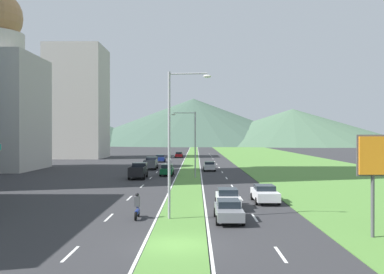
{
  "coord_description": "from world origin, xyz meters",
  "views": [
    {
      "loc": [
        1.01,
        -22.33,
        5.78
      ],
      "look_at": [
        0.43,
        39.08,
        5.5
      ],
      "focal_mm": 40.05,
      "sensor_mm": 36.0,
      "label": 1
    }
  ],
  "objects_px": {
    "street_lamp_near": "(174,135)",
    "motorcycle_rider": "(137,208)",
    "car_2": "(179,155)",
    "car_4": "(228,198)",
    "pickup_truck_0": "(151,163)",
    "car_1": "(229,210)",
    "car_3": "(265,193)",
    "car_5": "(209,166)",
    "car_6": "(160,158)",
    "street_lamp_mid": "(192,139)",
    "car_0": "(167,170)",
    "pickup_truck_1": "(139,171)"
  },
  "relations": [
    {
      "from": "car_0",
      "to": "car_3",
      "type": "distance_m",
      "value": 26.42
    },
    {
      "from": "car_5",
      "to": "motorcycle_rider",
      "type": "distance_m",
      "value": 40.06
    },
    {
      "from": "street_lamp_mid",
      "to": "car_2",
      "type": "relative_size",
      "value": 1.88
    },
    {
      "from": "pickup_truck_1",
      "to": "car_3",
      "type": "bearing_deg",
      "value": -146.36
    },
    {
      "from": "car_2",
      "to": "street_lamp_mid",
      "type": "bearing_deg",
      "value": -175.75
    },
    {
      "from": "car_5",
      "to": "car_6",
      "type": "bearing_deg",
      "value": -156.36
    },
    {
      "from": "street_lamp_mid",
      "to": "car_5",
      "type": "relative_size",
      "value": 2.16
    },
    {
      "from": "car_3",
      "to": "street_lamp_mid",
      "type": "bearing_deg",
      "value": -162.87
    },
    {
      "from": "street_lamp_mid",
      "to": "car_0",
      "type": "xyz_separation_m",
      "value": [
        -3.67,
        3.68,
        -4.37
      ]
    },
    {
      "from": "car_4",
      "to": "motorcycle_rider",
      "type": "bearing_deg",
      "value": -56.1
    },
    {
      "from": "street_lamp_mid",
      "to": "pickup_truck_1",
      "type": "bearing_deg",
      "value": -177.44
    },
    {
      "from": "car_2",
      "to": "pickup_truck_0",
      "type": "xyz_separation_m",
      "value": [
        -3.28,
        -36.95,
        0.24
      ]
    },
    {
      "from": "car_1",
      "to": "car_2",
      "type": "xyz_separation_m",
      "value": [
        -6.55,
        80.58,
        0.02
      ]
    },
    {
      "from": "street_lamp_mid",
      "to": "car_4",
      "type": "height_order",
      "value": "street_lamp_mid"
    },
    {
      "from": "street_lamp_mid",
      "to": "pickup_truck_1",
      "type": "distance_m",
      "value": 8.34
    },
    {
      "from": "car_1",
      "to": "motorcycle_rider",
      "type": "relative_size",
      "value": 2.29
    },
    {
      "from": "street_lamp_near",
      "to": "pickup_truck_0",
      "type": "relative_size",
      "value": 1.87
    },
    {
      "from": "car_1",
      "to": "car_3",
      "type": "height_order",
      "value": "car_3"
    },
    {
      "from": "pickup_truck_1",
      "to": "motorcycle_rider",
      "type": "relative_size",
      "value": 2.7
    },
    {
      "from": "street_lamp_near",
      "to": "car_4",
      "type": "xyz_separation_m",
      "value": [
        4.06,
        4.66,
        -5.0
      ]
    },
    {
      "from": "car_3",
      "to": "car_4",
      "type": "height_order",
      "value": "car_4"
    },
    {
      "from": "car_0",
      "to": "motorcycle_rider",
      "type": "xyz_separation_m",
      "value": [
        0.1,
        -31.67,
        -0.06
      ]
    },
    {
      "from": "car_3",
      "to": "car_6",
      "type": "relative_size",
      "value": 1.05
    },
    {
      "from": "pickup_truck_1",
      "to": "pickup_truck_0",
      "type": "bearing_deg",
      "value": -0.21
    },
    {
      "from": "car_2",
      "to": "motorcycle_rider",
      "type": "height_order",
      "value": "motorcycle_rider"
    },
    {
      "from": "car_3",
      "to": "car_4",
      "type": "distance_m",
      "value": 4.41
    },
    {
      "from": "car_1",
      "to": "motorcycle_rider",
      "type": "xyz_separation_m",
      "value": [
        -6.26,
        0.67,
        0.02
      ]
    },
    {
      "from": "car_1",
      "to": "pickup_truck_1",
      "type": "bearing_deg",
      "value": -160.76
    },
    {
      "from": "car_0",
      "to": "car_1",
      "type": "bearing_deg",
      "value": -168.87
    },
    {
      "from": "street_lamp_mid",
      "to": "car_2",
      "type": "height_order",
      "value": "street_lamp_mid"
    },
    {
      "from": "street_lamp_mid",
      "to": "car_4",
      "type": "distance_m",
      "value": 24.17
    },
    {
      "from": "car_5",
      "to": "street_lamp_mid",
      "type": "bearing_deg",
      "value": -12.95
    },
    {
      "from": "car_1",
      "to": "car_5",
      "type": "bearing_deg",
      "value": -179.96
    },
    {
      "from": "pickup_truck_1",
      "to": "car_1",
      "type": "bearing_deg",
      "value": -160.76
    },
    {
      "from": "car_1",
      "to": "car_5",
      "type": "relative_size",
      "value": 1.11
    },
    {
      "from": "car_6",
      "to": "motorcycle_rider",
      "type": "bearing_deg",
      "value": -176.7
    },
    {
      "from": "street_lamp_near",
      "to": "car_1",
      "type": "xyz_separation_m",
      "value": [
        3.74,
        -0.42,
        -5.05
      ]
    },
    {
      "from": "street_lamp_mid",
      "to": "car_1",
      "type": "relative_size",
      "value": 1.94
    },
    {
      "from": "street_lamp_mid",
      "to": "car_5",
      "type": "distance_m",
      "value": 12.67
    },
    {
      "from": "street_lamp_near",
      "to": "motorcycle_rider",
      "type": "xyz_separation_m",
      "value": [
        -2.53,
        0.24,
        -5.03
      ]
    },
    {
      "from": "car_4",
      "to": "pickup_truck_0",
      "type": "xyz_separation_m",
      "value": [
        -10.16,
        38.54,
        0.21
      ]
    },
    {
      "from": "car_0",
      "to": "car_2",
      "type": "bearing_deg",
      "value": 0.23
    },
    {
      "from": "car_3",
      "to": "car_2",
      "type": "bearing_deg",
      "value": -171.96
    },
    {
      "from": "car_2",
      "to": "car_4",
      "type": "distance_m",
      "value": 75.8
    },
    {
      "from": "pickup_truck_0",
      "to": "car_6",
      "type": "bearing_deg",
      "value": -0.01
    },
    {
      "from": "street_lamp_near",
      "to": "car_2",
      "type": "height_order",
      "value": "street_lamp_near"
    },
    {
      "from": "street_lamp_near",
      "to": "street_lamp_mid",
      "type": "bearing_deg",
      "value": 87.88
    },
    {
      "from": "car_5",
      "to": "pickup_truck_0",
      "type": "distance_m",
      "value": 10.38
    },
    {
      "from": "street_lamp_mid",
      "to": "pickup_truck_0",
      "type": "height_order",
      "value": "street_lamp_mid"
    },
    {
      "from": "car_0",
      "to": "car_5",
      "type": "distance_m",
      "value": 10.12
    }
  ]
}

